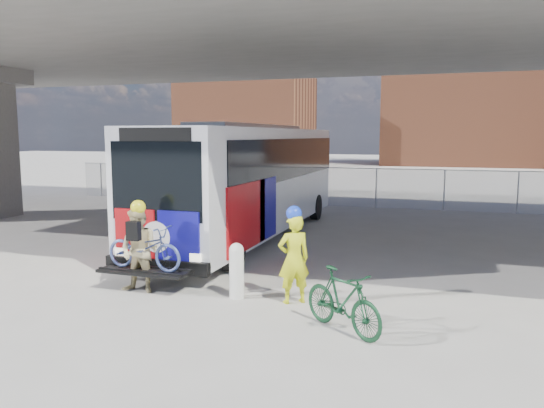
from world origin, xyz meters
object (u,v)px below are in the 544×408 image
at_px(cyclist_tan, 139,249).
at_px(bike_parked, 343,301).
at_px(cyclist_hivis, 294,256).
at_px(bus, 252,173).
at_px(bollard, 237,269).

height_order(cyclist_tan, bike_parked, cyclist_tan).
relative_size(cyclist_hivis, bike_parked, 1.08).
relative_size(bus, cyclist_hivis, 6.57).
bearing_deg(bike_parked, cyclist_hivis, 80.51).
height_order(bus, cyclist_hivis, bus).
height_order(cyclist_hivis, bike_parked, cyclist_hivis).
height_order(bus, bike_parked, bus).
distance_m(bollard, cyclist_hivis, 1.25).
height_order(bus, cyclist_tan, bus).
height_order(bollard, cyclist_hivis, cyclist_hivis).
bearing_deg(cyclist_tan, bollard, 6.82).
xyz_separation_m(bus, bollard, (2.05, -6.37, -1.49)).
relative_size(cyclist_tan, bike_parked, 1.09).
relative_size(cyclist_hivis, cyclist_tan, 0.99).
distance_m(cyclist_hivis, bike_parked, 1.81).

